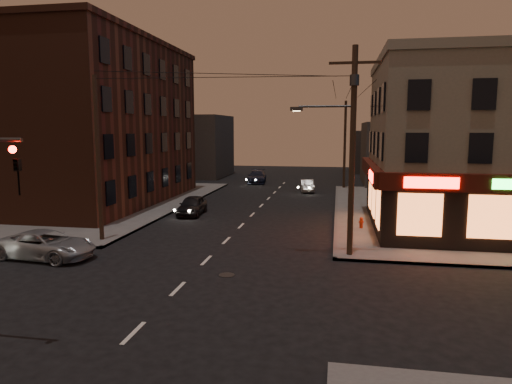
% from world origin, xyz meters
% --- Properties ---
extents(ground, '(120.00, 120.00, 0.00)m').
position_xyz_m(ground, '(0.00, 0.00, 0.00)').
color(ground, black).
rests_on(ground, ground).
extents(sidewalk_ne, '(24.00, 28.00, 0.15)m').
position_xyz_m(sidewalk_ne, '(18.00, 19.00, 0.07)').
color(sidewalk_ne, '#514F4C').
rests_on(sidewalk_ne, ground).
extents(sidewalk_nw, '(24.00, 28.00, 0.15)m').
position_xyz_m(sidewalk_nw, '(-18.00, 19.00, 0.07)').
color(sidewalk_nw, '#514F4C').
rests_on(sidewalk_nw, ground).
extents(pizza_building, '(15.85, 12.85, 10.50)m').
position_xyz_m(pizza_building, '(15.93, 13.43, 5.35)').
color(pizza_building, gray).
rests_on(pizza_building, sidewalk_ne).
extents(brick_apartment, '(12.00, 20.00, 13.00)m').
position_xyz_m(brick_apartment, '(-14.50, 19.00, 6.65)').
color(brick_apartment, '#4E2719').
rests_on(brick_apartment, sidewalk_nw).
extents(bg_building_ne_a, '(10.00, 12.00, 7.00)m').
position_xyz_m(bg_building_ne_a, '(14.00, 38.00, 3.50)').
color(bg_building_ne_a, '#3F3D3A').
rests_on(bg_building_ne_a, ground).
extents(bg_building_nw, '(9.00, 10.00, 8.00)m').
position_xyz_m(bg_building_nw, '(-13.00, 42.00, 4.00)').
color(bg_building_nw, '#3F3D3A').
rests_on(bg_building_nw, ground).
extents(bg_building_ne_b, '(8.00, 8.00, 6.00)m').
position_xyz_m(bg_building_ne_b, '(12.00, 52.00, 3.00)').
color(bg_building_ne_b, '#3F3D3A').
rests_on(bg_building_ne_b, ground).
extents(utility_pole_main, '(4.20, 0.44, 10.00)m').
position_xyz_m(utility_pole_main, '(6.68, 5.80, 5.76)').
color(utility_pole_main, '#382619').
rests_on(utility_pole_main, sidewalk_ne).
extents(utility_pole_far, '(0.26, 0.26, 9.00)m').
position_xyz_m(utility_pole_far, '(6.80, 32.00, 4.65)').
color(utility_pole_far, '#382619').
rests_on(utility_pole_far, sidewalk_ne).
extents(utility_pole_west, '(0.24, 0.24, 9.00)m').
position_xyz_m(utility_pole_west, '(-6.80, 6.50, 4.65)').
color(utility_pole_west, '#382619').
rests_on(utility_pole_west, sidewalk_nw).
extents(suv_cross, '(5.09, 2.75, 1.36)m').
position_xyz_m(suv_cross, '(-7.81, 2.99, 0.68)').
color(suv_cross, '#92969A').
rests_on(suv_cross, ground).
extents(sedan_near, '(1.88, 4.14, 1.38)m').
position_xyz_m(sedan_near, '(-4.38, 15.24, 0.69)').
color(sedan_near, black).
rests_on(sedan_near, ground).
extents(sedan_mid, '(1.73, 3.82, 1.21)m').
position_xyz_m(sedan_mid, '(3.16, 29.15, 0.61)').
color(sedan_mid, slate).
rests_on(sedan_mid, ground).
extents(sedan_far, '(2.54, 5.17, 1.45)m').
position_xyz_m(sedan_far, '(-3.14, 35.61, 0.72)').
color(sedan_far, '#1A1F34').
rests_on(sedan_far, ground).
extents(fire_hydrant, '(0.32, 0.32, 0.70)m').
position_xyz_m(fire_hydrant, '(7.66, 12.06, 0.53)').
color(fire_hydrant, '#9C260E').
rests_on(fire_hydrant, sidewalk_ne).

